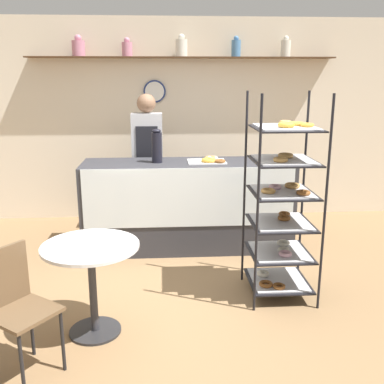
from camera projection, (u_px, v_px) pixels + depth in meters
name	position (u px, v px, depth m)	size (l,w,h in m)	color
ground_plane	(195.00, 292.00, 4.19)	(14.00, 14.00, 0.00)	olive
back_wall	(182.00, 119.00, 6.16)	(10.00, 0.30, 2.70)	beige
display_counter	(188.00, 205.00, 5.16)	(2.37, 0.68, 1.01)	#333338
pastry_rack	(282.00, 204.00, 3.95)	(0.58, 0.62, 1.83)	black
person_worker	(148.00, 158.00, 5.52)	(0.37, 0.23, 1.75)	#282833
cafe_table	(92.00, 267.00, 3.40)	(0.73, 0.73, 0.73)	#262628
cafe_chair	(14.00, 299.00, 2.95)	(0.53, 0.53, 0.88)	black
coffee_carafe	(157.00, 146.00, 4.97)	(0.12, 0.12, 0.38)	black
donut_tray_counter	(210.00, 160.00, 5.04)	(0.42, 0.32, 0.05)	white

